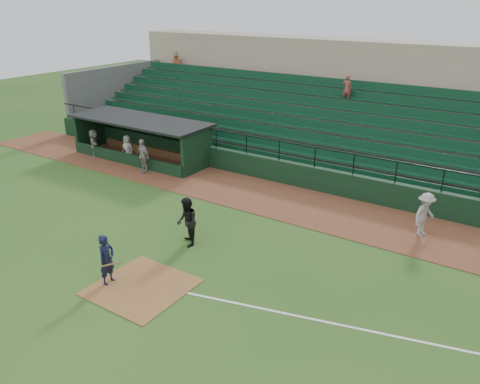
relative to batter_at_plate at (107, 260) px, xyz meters
The scene contains 12 objects.
ground 2.00m from the batter_at_plate, 51.49° to the left, with size 90.00×90.00×0.00m, color #2D531B.
warning_track 9.50m from the batter_at_plate, 83.25° to the left, with size 40.00×4.00×0.03m, color brown.
home_plate_dirt 1.47m from the batter_at_plate, 19.64° to the left, with size 3.00×3.00×0.03m, color brown.
foul_line 9.52m from the batter_at_plate, 15.91° to the left, with size 18.00×0.09×0.01m, color white.
stadium_structure 17.94m from the batter_at_plate, 86.44° to the left, with size 38.00×13.08×6.40m.
dugout 13.96m from the batter_at_plate, 128.25° to the left, with size 8.90×3.20×2.42m.
batter_at_plate is the anchor object (origin of this frame).
umpire 3.62m from the batter_at_plate, 81.85° to the left, with size 0.95×0.74×1.96m, color black.
runner 12.34m from the batter_at_plate, 49.59° to the left, with size 1.18×0.68×1.83m, color #A6A09B.
dugout_player_a 11.06m from the batter_at_plate, 127.86° to the left, with size 1.10×0.46×1.87m, color #A49E99.
dugout_player_b 12.97m from the batter_at_plate, 132.62° to the left, with size 0.78×0.51×1.60m, color #ABA5A0.
dugout_player_c 14.66m from the batter_at_plate, 140.79° to the left, with size 1.51×0.48×1.63m, color gray.
Camera 1 is at (10.18, -10.50, 8.99)m, focal length 35.64 mm.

